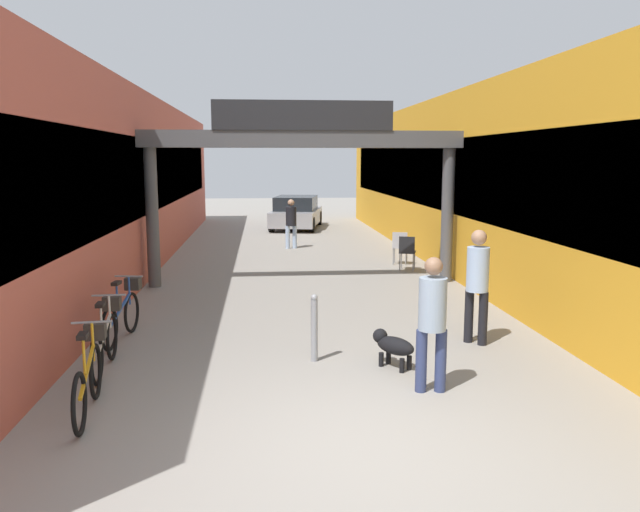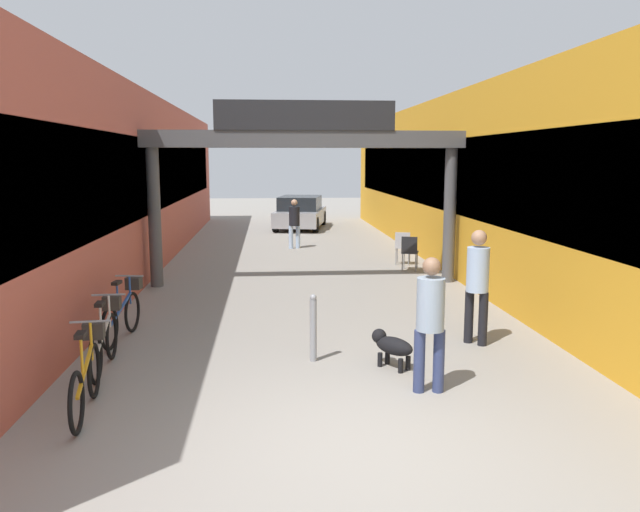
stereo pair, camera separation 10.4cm
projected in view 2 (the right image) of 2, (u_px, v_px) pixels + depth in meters
The scene contains 15 objects.
ground_plane at pixel (353, 445), 6.26m from camera, with size 80.00×80.00×0.00m, color gray.
storefront_left at pixel (105, 183), 16.34m from camera, with size 3.00×26.00×4.43m.
storefront_right at pixel (483, 182), 17.16m from camera, with size 3.00×26.00×4.43m.
arcade_sign_gateway at pixel (305, 156), 13.87m from camera, with size 7.40×0.47×4.11m.
pedestrian_with_dog at pixel (430, 316), 7.55m from camera, with size 0.39×0.36×1.68m.
pedestrian_companion at pixel (477, 279), 9.54m from camera, with size 0.48×0.48×1.78m.
pedestrian_carrying_crate at pixel (294, 221), 19.89m from camera, with size 0.43×0.43×1.57m.
dog_on_leash at pixel (391, 345), 8.55m from camera, with size 0.61×0.67×0.50m.
bicycle_orange_nearest at pixel (87, 374), 7.07m from camera, with size 0.46×1.69×0.98m.
bicycle_silver_second at pixel (105, 337), 8.51m from camera, with size 0.46×1.69×0.98m.
bicycle_blue_third at pixel (124, 312), 9.92m from camera, with size 0.46×1.68×0.98m.
bollard_post_metal at pixel (313, 327), 8.80m from camera, with size 0.10×0.10×0.97m.
cafe_chair_black_nearer at pixel (410, 250), 15.95m from camera, with size 0.51×0.51×0.89m.
cafe_chair_aluminium_farther at pixel (403, 245), 16.88m from camera, with size 0.50×0.50×0.89m.
parked_car_silver at pixel (300, 213), 25.73m from camera, with size 2.46×4.25×1.33m.
Camera 2 is at (-0.81, -5.85, 2.85)m, focal length 35.00 mm.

